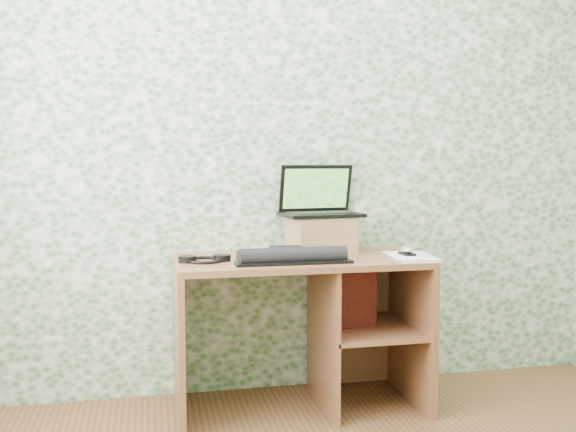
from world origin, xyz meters
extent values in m
plane|color=white|center=(0.00, 1.75, 1.30)|extent=(3.50, 0.00, 3.50)
cube|color=brown|center=(0.00, 1.44, 0.73)|extent=(1.20, 0.60, 0.03)
cube|color=brown|center=(-0.58, 1.44, 0.36)|extent=(0.03, 0.60, 0.72)
cube|color=brown|center=(0.58, 1.44, 0.36)|extent=(0.03, 0.60, 0.72)
cube|color=brown|center=(0.12, 1.44, 0.36)|extent=(0.02, 0.56, 0.72)
cube|color=brown|center=(0.35, 1.44, 0.38)|extent=(0.46, 0.56, 0.02)
cube|color=brown|center=(0.36, 1.73, 0.36)|extent=(0.48, 0.02, 0.72)
cube|color=#996D44|center=(0.15, 1.58, 0.84)|extent=(0.34, 0.29, 0.19)
cube|color=black|center=(0.15, 1.58, 0.95)|extent=(0.42, 0.31, 0.02)
cube|color=black|center=(0.15, 1.57, 0.96)|extent=(0.35, 0.18, 0.00)
cube|color=black|center=(0.15, 1.69, 1.08)|extent=(0.40, 0.11, 0.25)
cube|color=#1A5B1B|center=(0.15, 1.69, 1.07)|extent=(0.36, 0.08, 0.21)
cube|color=black|center=(-0.07, 1.39, 0.77)|extent=(0.48, 0.17, 0.04)
cube|color=black|center=(-0.07, 1.39, 0.78)|extent=(0.15, 0.15, 0.06)
cylinder|color=black|center=(-0.07, 1.27, 0.79)|extent=(0.50, 0.08, 0.08)
cube|color=black|center=(-0.07, 1.26, 0.76)|extent=(0.54, 0.11, 0.01)
torus|color=black|center=(-0.46, 1.41, 0.76)|extent=(0.18, 0.18, 0.01)
cylinder|color=black|center=(-0.54, 1.41, 0.76)|extent=(0.09, 0.09, 0.03)
cylinder|color=black|center=(-0.38, 1.41, 0.76)|extent=(0.09, 0.09, 0.03)
cube|color=white|center=(0.52, 1.31, 0.76)|extent=(0.23, 0.31, 0.01)
ellipsoid|color=silver|center=(0.51, 1.32, 0.78)|extent=(0.07, 0.10, 0.03)
cylinder|color=black|center=(0.55, 1.39, 0.77)|extent=(0.08, 0.13, 0.01)
cube|color=maroon|center=(0.27, 1.44, 0.53)|extent=(0.24, 0.10, 0.28)
camera|label=1|loc=(-0.71, -1.57, 1.22)|focal=40.00mm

